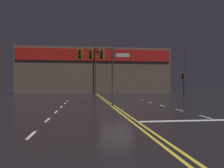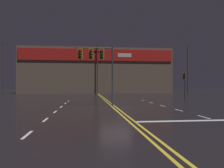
# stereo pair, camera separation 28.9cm
# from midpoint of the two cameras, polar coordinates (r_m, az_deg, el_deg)

# --- Properties ---
(ground_plane) EXTENTS (200.00, 200.00, 0.00)m
(ground_plane) POSITION_cam_midpoint_polar(r_m,az_deg,el_deg) (17.85, 1.45, -6.38)
(ground_plane) COLOR black
(road_markings) EXTENTS (13.56, 60.00, 0.01)m
(road_markings) POSITION_cam_midpoint_polar(r_m,az_deg,el_deg) (16.85, 4.72, -6.73)
(road_markings) COLOR gold
(road_markings) RESTS_ON ground
(traffic_signal_median) EXTENTS (3.53, 0.36, 5.55)m
(traffic_signal_median) POSITION_cam_midpoint_polar(r_m,az_deg,el_deg) (20.17, -3.70, 6.66)
(traffic_signal_median) COLOR #38383D
(traffic_signal_median) RESTS_ON ground
(traffic_signal_corner_northeast) EXTENTS (0.42, 0.36, 3.64)m
(traffic_signal_corner_northeast) POSITION_cam_midpoint_polar(r_m,az_deg,el_deg) (30.46, 18.68, 1.18)
(traffic_signal_corner_northeast) COLOR #38383D
(traffic_signal_corner_northeast) RESTS_ON ground
(building_backdrop) EXTENTS (36.30, 10.23, 10.81)m
(building_backdrop) POSITION_cam_midpoint_polar(r_m,az_deg,el_deg) (55.71, -3.90, 3.32)
(building_backdrop) COLOR brown
(building_backdrop) RESTS_ON ground
(utility_pole_row) EXTENTS (44.35, 0.26, 11.51)m
(utility_pole_row) POSITION_cam_midpoint_polar(r_m,az_deg,el_deg) (50.21, -3.45, 4.25)
(utility_pole_row) COLOR #4C3828
(utility_pole_row) RESTS_ON ground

